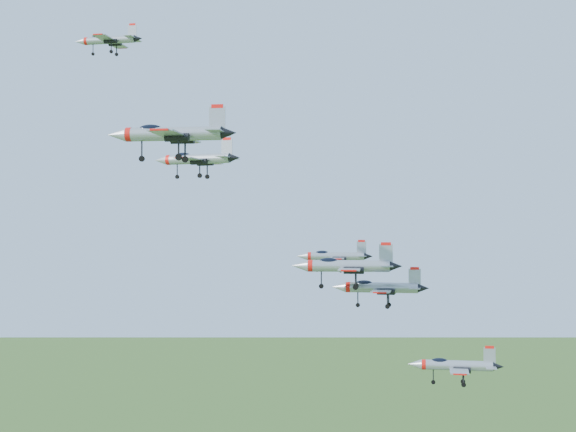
{
  "coord_description": "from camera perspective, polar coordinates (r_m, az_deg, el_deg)",
  "views": [
    {
      "loc": [
        16.33,
        -102.94,
        133.57
      ],
      "look_at": [
        10.67,
        -0.59,
        135.42
      ],
      "focal_mm": 50.0,
      "sensor_mm": 36.0,
      "label": 1
    }
  ],
  "objects": [
    {
      "name": "jet_lead",
      "position": [
        124.65,
        -12.71,
        12.12
      ],
      "size": [
        10.72,
        8.95,
        2.87
      ],
      "rotation": [
        0.0,
        0.0,
        -0.14
      ],
      "color": "#999FA4"
    },
    {
      "name": "jet_left_high",
      "position": [
        100.1,
        -6.6,
        4.06
      ],
      "size": [
        11.51,
        9.8,
        3.13
      ],
      "rotation": [
        0.0,
        0.0,
        -0.29
      ],
      "color": "#999FA4"
    },
    {
      "name": "jet_right_high",
      "position": [
        82.85,
        -8.42,
        5.82
      ],
      "size": [
        13.63,
        11.29,
        3.64
      ],
      "rotation": [
        0.0,
        0.0,
        -0.08
      ],
      "color": "#999FA4"
    },
    {
      "name": "jet_left_low",
      "position": [
        112.43,
        3.25,
        -2.86
      ],
      "size": [
        10.73,
        8.82,
        2.87
      ],
      "rotation": [
        0.0,
        0.0,
        -0.02
      ],
      "color": "#999FA4"
    },
    {
      "name": "jet_right_low",
      "position": [
        95.14,
        4.09,
        -3.54
      ],
      "size": [
        13.15,
        10.86,
        3.52
      ],
      "rotation": [
        0.0,
        0.0,
        -0.06
      ],
      "color": "#999FA4"
    },
    {
      "name": "jet_trail",
      "position": [
        98.53,
        6.47,
        -5.06
      ],
      "size": [
        11.89,
        9.93,
        3.18
      ],
      "rotation": [
        0.0,
        0.0,
        -0.15
      ],
      "color": "#999FA4"
    },
    {
      "name": "jet_extra",
      "position": [
        118.5,
        11.72,
        -10.34
      ],
      "size": [
        13.56,
        11.29,
        3.62
      ],
      "rotation": [
        0.0,
        0.0,
        -0.12
      ],
      "color": "#999FA4"
    }
  ]
}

